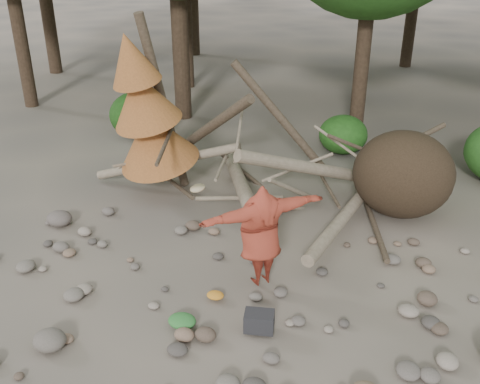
% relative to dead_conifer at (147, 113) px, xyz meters
% --- Properties ---
extents(ground, '(120.00, 120.00, 0.00)m').
position_rel_dead_conifer_xyz_m(ground, '(3.12, -3.37, -2.11)').
color(ground, '#514C44').
rests_on(ground, ground).
extents(deadfall_pile, '(8.55, 5.24, 3.30)m').
position_rel_dead_conifer_xyz_m(deadfall_pile, '(5.13, 0.87, -1.16)').
color(deadfall_pile, '#332619').
rests_on(deadfall_pile, ground).
extents(dead_conifer, '(2.06, 2.16, 4.35)m').
position_rel_dead_conifer_xyz_m(dead_conifer, '(0.00, 0.00, 0.00)').
color(dead_conifer, '#4C3F30').
rests_on(dead_conifer, ground).
extents(bush_left, '(1.80, 1.80, 1.44)m').
position_rel_dead_conifer_xyz_m(bush_left, '(-2.38, 3.83, -1.39)').
color(bush_left, '#1B4713').
rests_on(bush_left, ground).
extents(bush_mid, '(1.40, 1.40, 1.12)m').
position_rel_dead_conifer_xyz_m(bush_mid, '(3.92, 4.43, -1.55)').
color(bush_mid, '#255A1A').
rests_on(bush_mid, ground).
extents(frisbee_thrower, '(2.27, 2.09, 1.91)m').
position_rel_dead_conifer_xyz_m(frisbee_thrower, '(3.49, -2.69, -1.08)').
color(frisbee_thrower, maroon).
rests_on(frisbee_thrower, ground).
extents(backpack, '(0.52, 0.39, 0.31)m').
position_rel_dead_conifer_xyz_m(backpack, '(3.85, -3.95, -1.95)').
color(backpack, black).
rests_on(backpack, ground).
extents(cloth_green, '(0.46, 0.39, 0.17)m').
position_rel_dead_conifer_xyz_m(cloth_green, '(2.64, -4.24, -2.02)').
color(cloth_green, '#2B6D2E').
rests_on(cloth_green, ground).
extents(cloth_orange, '(0.31, 0.25, 0.11)m').
position_rel_dead_conifer_xyz_m(cloth_orange, '(2.89, -3.39, -2.06)').
color(cloth_orange, '#C37B21').
rests_on(cloth_orange, ground).
extents(boulder_front_left, '(0.52, 0.47, 0.31)m').
position_rel_dead_conifer_xyz_m(boulder_front_left, '(0.91, -5.31, -1.96)').
color(boulder_front_left, '#615A51').
rests_on(boulder_front_left, ground).
extents(boulder_mid_left, '(0.56, 0.50, 0.33)m').
position_rel_dead_conifer_xyz_m(boulder_mid_left, '(-1.30, -1.93, -1.94)').
color(boulder_mid_left, '#5C544E').
rests_on(boulder_mid_left, ground).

